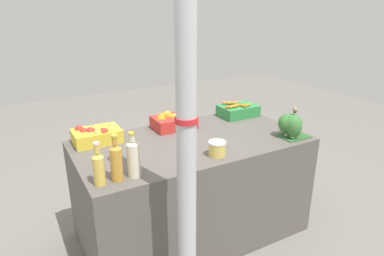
% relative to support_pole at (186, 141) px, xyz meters
% --- Properties ---
extents(ground_plane, '(10.00, 10.00, 0.00)m').
position_rel_support_pole_xyz_m(ground_plane, '(0.42, 0.70, -1.17)').
color(ground_plane, slate).
extents(market_table, '(1.76, 0.93, 0.84)m').
position_rel_support_pole_xyz_m(market_table, '(0.42, 0.70, -0.75)').
color(market_table, '#56514C').
rests_on(market_table, ground_plane).
extents(support_pole, '(0.12, 0.12, 2.33)m').
position_rel_support_pole_xyz_m(support_pole, '(0.00, 0.00, 0.00)').
color(support_pole, '#B7BABF').
rests_on(support_pole, ground_plane).
extents(apple_crate, '(0.34, 0.24, 0.13)m').
position_rel_support_pole_xyz_m(apple_crate, '(-0.22, 1.01, -0.27)').
color(apple_crate, gold).
rests_on(apple_crate, market_table).
extents(orange_crate, '(0.34, 0.24, 0.14)m').
position_rel_support_pole_xyz_m(orange_crate, '(0.42, 1.02, -0.27)').
color(orange_crate, red).
rests_on(orange_crate, market_table).
extents(carrot_crate, '(0.34, 0.24, 0.13)m').
position_rel_support_pole_xyz_m(carrot_crate, '(1.09, 1.01, -0.28)').
color(carrot_crate, '#2D8442').
rests_on(carrot_crate, market_table).
extents(broccoli_pile, '(0.23, 0.19, 0.19)m').
position_rel_support_pole_xyz_m(broccoli_pile, '(1.13, 0.39, -0.23)').
color(broccoli_pile, '#2D602D').
rests_on(broccoli_pile, market_table).
extents(juice_bottle_golden, '(0.07, 0.07, 0.27)m').
position_rel_support_pole_xyz_m(juice_bottle_golden, '(-0.37, 0.37, -0.22)').
color(juice_bottle_golden, gold).
rests_on(juice_bottle_golden, market_table).
extents(juice_bottle_amber, '(0.07, 0.07, 0.29)m').
position_rel_support_pole_xyz_m(juice_bottle_amber, '(-0.27, 0.37, -0.21)').
color(juice_bottle_amber, gold).
rests_on(juice_bottle_amber, market_table).
extents(juice_bottle_cloudy, '(0.08, 0.08, 0.29)m').
position_rel_support_pole_xyz_m(juice_bottle_cloudy, '(-0.16, 0.37, -0.21)').
color(juice_bottle_cloudy, beige).
rests_on(juice_bottle_cloudy, market_table).
extents(pickle_jar, '(0.12, 0.12, 0.10)m').
position_rel_support_pole_xyz_m(pickle_jar, '(0.44, 0.37, -0.28)').
color(pickle_jar, '#DBBC56').
rests_on(pickle_jar, market_table).
extents(sparrow_bird, '(0.10, 0.11, 0.05)m').
position_rel_support_pole_xyz_m(sparrow_bird, '(1.16, 0.38, -0.11)').
color(sparrow_bird, '#4C3D2D').
rests_on(sparrow_bird, broccoli_pile).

